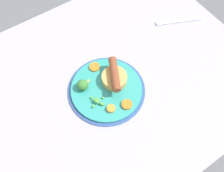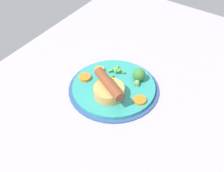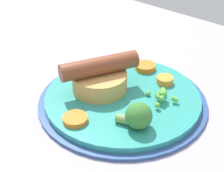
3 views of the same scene
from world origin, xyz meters
TOP-DOWN VIEW (x-y plane):
  - dining_table at (0.00, 0.00)cm, footprint 110.00×80.00cm
  - dinner_plate at (1.35, -3.19)cm, footprint 25.59×25.59cm
  - sausage_pudding at (5.12, -2.23)cm, footprint 8.39×11.88cm
  - pea_pile at (-3.87, -5.90)cm, footprint 4.99×4.73cm
  - broccoli_floret_near at (-4.78, 1.30)cm, footprint 5.02×3.66cm
  - carrot_slice_0 at (3.41, -11.80)cm, footprint 3.56×3.56cm
  - carrot_slice_1 at (-1.55, -10.22)cm, footprint 3.66×3.66cm
  - carrot_slice_4 at (2.40, 5.85)cm, footprint 4.92×4.92cm

SIDE VIEW (x-z plane):
  - dining_table at x=0.00cm, z-range 0.00..3.00cm
  - dinner_plate at x=1.35cm, z-range 2.87..4.27cm
  - carrot_slice_4 at x=2.40cm, z-range 4.40..5.11cm
  - carrot_slice_0 at x=3.41cm, z-range 4.40..5.28cm
  - carrot_slice_1 at x=-1.55cm, z-range 4.40..5.47cm
  - pea_pile at x=-3.87cm, z-range 4.46..6.30cm
  - broccoli_floret_near at x=-4.78cm, z-range 4.32..7.99cm
  - sausage_pudding at x=5.12cm, z-range 3.91..9.40cm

